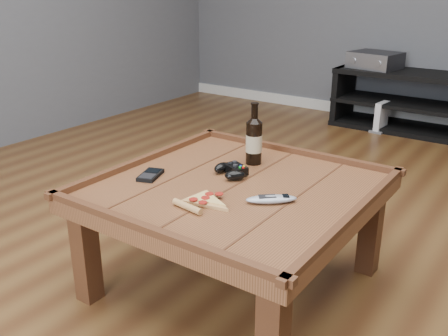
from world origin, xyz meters
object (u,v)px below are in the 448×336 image
Objects in this scene: beer_bottle at (254,140)px; game_console at (381,118)px; smartphone at (150,175)px; coffee_table at (235,199)px; pizza_slice at (203,201)px; game_controller at (231,170)px; remote_control at (271,199)px; media_console at (420,103)px; av_receiver at (375,60)px.

beer_bottle reaches higher than game_console.
smartphone is 2.75m from game_console.
pizza_slice is at bearing -90.90° from coffee_table.
beer_bottle is 1.63× the size of game_controller.
remote_control is (0.20, -0.06, 0.07)m from coffee_table.
game_controller reaches higher than pizza_slice.
media_console is 2.90m from smartphone.
remote_control is at bearing -67.42° from av_receiver.
beer_bottle reaches higher than pizza_slice.
game_controller reaches higher than game_console.
beer_bottle is 1.51× the size of remote_control.
remote_control is 0.41× the size of av_receiver.
game_console is (-0.26, 2.60, -0.28)m from coffee_table.
smartphone is at bearing -123.20° from remote_control.
coffee_table is 7.01× the size of smartphone.
av_receiver reaches higher than remote_control.
game_controller is at bearing 132.66° from coffee_table.
media_console is 9.53× the size of smartphone.
game_controller is 2.69m from av_receiver.
beer_bottle is at bearing 36.17° from smartphone.
beer_bottle is 0.20m from game_controller.
av_receiver reaches higher than smartphone.
smartphone is 0.34× the size of av_receiver.
media_console is 0.33m from game_console.
beer_bottle reaches higher than smartphone.
game_console is (-0.19, 2.52, -0.36)m from game_controller.
pizza_slice is at bearing -79.40° from game_console.
game_controller is 2.55m from game_console.
av_receiver is at bearing 98.53° from coffee_table.
media_console is at bearing 35.80° from game_console.
beer_bottle is at bearing 114.96° from game_controller.
coffee_table is at bearing -23.40° from game_controller.
coffee_table is 0.36m from smartphone.
game_console is (-0.26, 2.80, -0.34)m from pizza_slice.
beer_bottle is 1.08× the size of game_console.
beer_bottle is at bearing -179.46° from remote_control.
remote_control is (0.27, -0.31, -0.10)m from beer_bottle.
av_receiver is (-0.34, 2.67, 0.09)m from game_controller.
media_console reaches higher than pizza_slice.
media_console is at bearing 143.70° from remote_control.
coffee_table is 0.22m from pizza_slice.
pizza_slice reaches higher than game_console.
media_console is at bearing 63.75° from smartphone.
coffee_table is 0.22m from remote_control.
media_console is 5.58× the size of game_console.
pizza_slice is 2.84m from game_console.
game_controller reaches higher than remote_control.
smartphone is (-0.33, 0.08, 0.00)m from pizza_slice.
media_console is 0.52m from av_receiver.
av_receiver reaches higher than pizza_slice.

